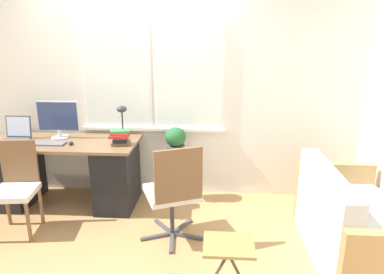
{
  "coord_description": "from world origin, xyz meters",
  "views": [
    {
      "loc": [
        0.89,
        -3.22,
        1.9
      ],
      "look_at": [
        0.66,
        0.18,
        0.9
      ],
      "focal_mm": 32.0,
      "sensor_mm": 36.0,
      "label": 1
    }
  ],
  "objects_px": {
    "monitor": "(58,119)",
    "book_stack": "(120,138)",
    "mouse": "(71,143)",
    "desk_lamp": "(122,114)",
    "keyboard": "(48,144)",
    "plant_stand": "(176,162)",
    "laptop": "(15,136)",
    "folding_stool": "(229,249)",
    "couch_loveseat": "(353,228)",
    "potted_plant": "(175,141)",
    "office_chair_swivel": "(174,191)",
    "desk_chair_wooden": "(16,185)"
  },
  "relations": [
    {
      "from": "monitor",
      "to": "book_stack",
      "type": "height_order",
      "value": "monitor"
    },
    {
      "from": "mouse",
      "to": "desk_lamp",
      "type": "distance_m",
      "value": 0.64
    },
    {
      "from": "keyboard",
      "to": "plant_stand",
      "type": "height_order",
      "value": "keyboard"
    },
    {
      "from": "keyboard",
      "to": "book_stack",
      "type": "distance_m",
      "value": 0.8
    },
    {
      "from": "mouse",
      "to": "desk_lamp",
      "type": "xyz_separation_m",
      "value": [
        0.5,
        0.29,
        0.27
      ]
    },
    {
      "from": "keyboard",
      "to": "book_stack",
      "type": "height_order",
      "value": "book_stack"
    },
    {
      "from": "laptop",
      "to": "folding_stool",
      "type": "bearing_deg",
      "value": -29.67
    },
    {
      "from": "keyboard",
      "to": "folding_stool",
      "type": "xyz_separation_m",
      "value": [
        1.95,
        -1.24,
        -0.39
      ]
    },
    {
      "from": "laptop",
      "to": "monitor",
      "type": "relative_size",
      "value": 0.61
    },
    {
      "from": "couch_loveseat",
      "to": "potted_plant",
      "type": "height_order",
      "value": "potted_plant"
    },
    {
      "from": "plant_stand",
      "to": "folding_stool",
      "type": "xyz_separation_m",
      "value": [
        0.57,
        -1.54,
        -0.1
      ]
    },
    {
      "from": "desk_lamp",
      "to": "plant_stand",
      "type": "relative_size",
      "value": 0.68
    },
    {
      "from": "keyboard",
      "to": "mouse",
      "type": "bearing_deg",
      "value": -0.66
    },
    {
      "from": "mouse",
      "to": "book_stack",
      "type": "distance_m",
      "value": 0.54
    },
    {
      "from": "mouse",
      "to": "potted_plant",
      "type": "height_order",
      "value": "potted_plant"
    },
    {
      "from": "laptop",
      "to": "folding_stool",
      "type": "relative_size",
      "value": 0.69
    },
    {
      "from": "monitor",
      "to": "mouse",
      "type": "relative_size",
      "value": 6.74
    },
    {
      "from": "mouse",
      "to": "folding_stool",
      "type": "relative_size",
      "value": 0.17
    },
    {
      "from": "mouse",
      "to": "office_chair_swivel",
      "type": "bearing_deg",
      "value": -24.91
    },
    {
      "from": "plant_stand",
      "to": "couch_loveseat",
      "type": "bearing_deg",
      "value": -31.84
    },
    {
      "from": "mouse",
      "to": "couch_loveseat",
      "type": "distance_m",
      "value": 2.92
    },
    {
      "from": "couch_loveseat",
      "to": "office_chair_swivel",
      "type": "bearing_deg",
      "value": 83.65
    },
    {
      "from": "office_chair_swivel",
      "to": "monitor",
      "type": "bearing_deg",
      "value": -52.22
    },
    {
      "from": "book_stack",
      "to": "desk_chair_wooden",
      "type": "bearing_deg",
      "value": -150.66
    },
    {
      "from": "laptop",
      "to": "potted_plant",
      "type": "distance_m",
      "value": 1.82
    },
    {
      "from": "keyboard",
      "to": "mouse",
      "type": "height_order",
      "value": "mouse"
    },
    {
      "from": "folding_stool",
      "to": "plant_stand",
      "type": "bearing_deg",
      "value": 110.3
    },
    {
      "from": "laptop",
      "to": "office_chair_swivel",
      "type": "height_order",
      "value": "laptop"
    },
    {
      "from": "plant_stand",
      "to": "desk_chair_wooden",
      "type": "bearing_deg",
      "value": -152.51
    },
    {
      "from": "folding_stool",
      "to": "potted_plant",
      "type": "bearing_deg",
      "value": 110.3
    },
    {
      "from": "mouse",
      "to": "laptop",
      "type": "bearing_deg",
      "value": 170.28
    },
    {
      "from": "laptop",
      "to": "mouse",
      "type": "bearing_deg",
      "value": -9.72
    },
    {
      "from": "couch_loveseat",
      "to": "plant_stand",
      "type": "distance_m",
      "value": 1.98
    },
    {
      "from": "mouse",
      "to": "potted_plant",
      "type": "relative_size",
      "value": 0.21
    },
    {
      "from": "office_chair_swivel",
      "to": "plant_stand",
      "type": "bearing_deg",
      "value": -107.41
    },
    {
      "from": "desk_lamp",
      "to": "couch_loveseat",
      "type": "distance_m",
      "value": 2.62
    },
    {
      "from": "book_stack",
      "to": "plant_stand",
      "type": "relative_size",
      "value": 0.41
    },
    {
      "from": "desk_lamp",
      "to": "folding_stool",
      "type": "height_order",
      "value": "desk_lamp"
    },
    {
      "from": "desk_chair_wooden",
      "to": "plant_stand",
      "type": "relative_size",
      "value": 1.64
    },
    {
      "from": "keyboard",
      "to": "plant_stand",
      "type": "relative_size",
      "value": 0.68
    },
    {
      "from": "laptop",
      "to": "potted_plant",
      "type": "relative_size",
      "value": 0.87
    },
    {
      "from": "mouse",
      "to": "potted_plant",
      "type": "xyz_separation_m",
      "value": [
        1.11,
        0.31,
        -0.05
      ]
    },
    {
      "from": "monitor",
      "to": "plant_stand",
      "type": "height_order",
      "value": "monitor"
    },
    {
      "from": "potted_plant",
      "to": "laptop",
      "type": "bearing_deg",
      "value": -174.0
    },
    {
      "from": "keyboard",
      "to": "book_stack",
      "type": "relative_size",
      "value": 1.65
    },
    {
      "from": "folding_stool",
      "to": "monitor",
      "type": "bearing_deg",
      "value": 142.18
    },
    {
      "from": "laptop",
      "to": "desk_chair_wooden",
      "type": "xyz_separation_m",
      "value": [
        0.3,
        -0.59,
        -0.33
      ]
    },
    {
      "from": "keyboard",
      "to": "mouse",
      "type": "relative_size",
      "value": 5.27
    },
    {
      "from": "desk_lamp",
      "to": "potted_plant",
      "type": "xyz_separation_m",
      "value": [
        0.61,
        0.01,
        -0.31
      ]
    },
    {
      "from": "monitor",
      "to": "book_stack",
      "type": "bearing_deg",
      "value": -14.98
    }
  ]
}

